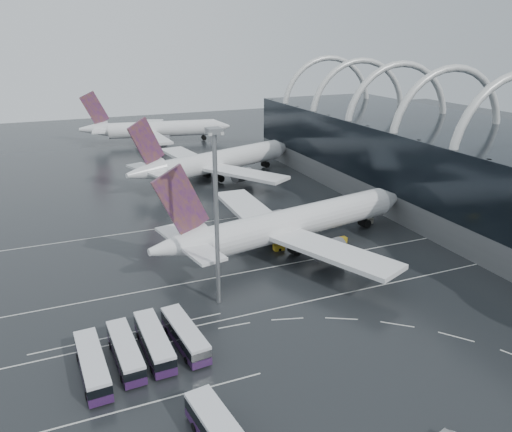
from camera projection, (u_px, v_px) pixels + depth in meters
name	position (u px, v px, depth m)	size (l,w,h in m)	color
ground	(278.00, 301.00, 82.10)	(420.00, 420.00, 0.00)	black
terminal	(479.00, 171.00, 117.89)	(42.00, 160.00, 34.90)	#515355
lane_marking_near	(283.00, 307.00, 80.36)	(120.00, 0.25, 0.01)	silver
lane_marking_mid	(250.00, 271.00, 92.49)	(120.00, 0.25, 0.01)	silver
lane_marking_far	(205.00, 222.00, 116.75)	(120.00, 0.25, 0.01)	silver
bus_bay_line_south	(153.00, 402.00, 59.52)	(28.00, 0.25, 0.01)	silver
bus_bay_line_north	(130.00, 333.00, 73.39)	(28.00, 0.25, 0.01)	silver
airliner_main	(290.00, 225.00, 100.42)	(62.06, 53.67, 21.08)	white
airliner_gate_b	(215.00, 162.00, 149.15)	(59.33, 52.74, 21.22)	white
airliner_gate_c	(154.00, 130.00, 199.82)	(59.37, 54.18, 21.16)	white
bus_row_near_a	(92.00, 365.00, 63.51)	(3.56, 13.08, 3.19)	#2B123A
bus_row_near_b	(125.00, 351.00, 66.33)	(3.42, 12.60, 3.07)	#2B123A
bus_row_near_c	(154.00, 341.00, 68.29)	(3.39, 13.04, 3.19)	#2B123A
bus_row_near_d	(185.00, 335.00, 69.93)	(4.05, 12.84, 3.11)	#2B123A
floodlight_mast	(216.00, 198.00, 75.63)	(2.19, 2.19, 28.63)	gray
gse_cart_belly_a	(342.00, 240.00, 105.02)	(2.10, 1.24, 1.15)	#A98716
gse_cart_belly_b	(311.00, 218.00, 117.30)	(2.25, 1.33, 1.23)	slate
gse_cart_belly_c	(279.00, 247.00, 101.39)	(2.19, 1.29, 1.19)	#A98716
gse_cart_belly_d	(368.00, 221.00, 115.69)	(2.34, 1.38, 1.28)	slate
gse_cart_belly_e	(294.00, 217.00, 118.44)	(1.94, 1.15, 1.06)	#A98716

